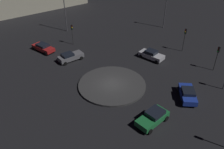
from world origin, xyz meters
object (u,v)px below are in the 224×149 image
object	(u,v)px
car_green	(153,117)
traffic_light_south	(72,31)
car_silver	(151,55)
car_grey	(70,57)
car_blue	(188,94)
traffic_light_west	(185,36)
streetlamp_south	(64,4)
car_red	(43,47)
traffic_light_northwest	(218,54)
streetlamp_west	(166,2)

from	to	relation	value
car_green	traffic_light_south	world-z (taller)	traffic_light_south
car_silver	car_green	world-z (taller)	car_green
car_grey	car_blue	world-z (taller)	car_blue
traffic_light_west	car_silver	bearing A→B (deg)	-15.06
car_green	streetlamp_south	size ratio (longest dim) A/B	0.46
car_red	traffic_light_west	distance (m)	25.40
car_grey	car_red	distance (m)	6.44
car_silver	car_blue	world-z (taller)	car_silver
car_red	streetlamp_south	distance (m)	10.99
car_green	streetlamp_south	bearing A→B (deg)	-105.39
car_silver	car_red	bearing A→B (deg)	-148.15
car_green	car_red	bearing A→B (deg)	-89.63
car_grey	traffic_light_west	distance (m)	20.28
car_grey	traffic_light_northwest	xyz separation A→B (m)	(-15.13, 17.83, 2.17)
car_silver	traffic_light_west	size ratio (longest dim) A/B	1.04
car_silver	car_grey	world-z (taller)	car_silver
car_grey	streetlamp_south	bearing A→B (deg)	64.24
car_silver	streetlamp_south	world-z (taller)	streetlamp_south
car_grey	traffic_light_northwest	size ratio (longest dim) A/B	1.07
car_grey	car_blue	distance (m)	19.90
car_grey	streetlamp_west	size ratio (longest dim) A/B	0.54
car_green	streetlamp_west	xyz separation A→B (m)	(-24.75, -17.53, 4.82)
car_grey	streetlamp_west	bearing A→B (deg)	1.26
traffic_light_west	traffic_light_south	bearing A→B (deg)	-47.68
car_blue	traffic_light_northwest	world-z (taller)	traffic_light_northwest
car_blue	traffic_light_northwest	bearing A→B (deg)	144.06
car_green	traffic_light_northwest	world-z (taller)	traffic_light_northwest
car_grey	car_green	size ratio (longest dim) A/B	1.04
traffic_light_northwest	streetlamp_south	world-z (taller)	streetlamp_south
traffic_light_northwest	streetlamp_west	bearing A→B (deg)	-89.84
streetlamp_south	traffic_light_south	bearing A→B (deg)	67.08
streetlamp_west	car_blue	bearing A→B (deg)	44.77
car_green	traffic_light_west	xyz separation A→B (m)	(-18.11, -8.11, 2.24)
car_silver	car_red	world-z (taller)	car_silver
traffic_light_west	traffic_light_northwest	bearing A→B (deg)	77.00
traffic_light_west	streetlamp_west	world-z (taller)	streetlamp_west
car_silver	traffic_light_south	bearing A→B (deg)	-161.22
traffic_light_northwest	streetlamp_south	distance (m)	30.50
traffic_light_west	car_green	bearing A→B (deg)	26.24
traffic_light_northwest	streetlamp_south	bearing A→B (deg)	-46.10
traffic_light_south	streetlamp_south	distance (m)	7.61
car_silver	car_grey	distance (m)	13.82
car_red	streetlamp_south	size ratio (longest dim) A/B	0.51
traffic_light_northwest	traffic_light_west	bearing A→B (deg)	-77.55
car_silver	streetlamp_west	world-z (taller)	streetlamp_west
car_silver	car_grey	size ratio (longest dim) A/B	1.02
car_silver	traffic_light_northwest	xyz separation A→B (m)	(-4.46, 9.05, 2.15)
car_silver	car_blue	size ratio (longest dim) A/B	1.04
car_silver	streetlamp_west	xyz separation A→B (m)	(-13.02, -7.45, 4.85)
car_red	traffic_light_south	size ratio (longest dim) A/B	1.20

